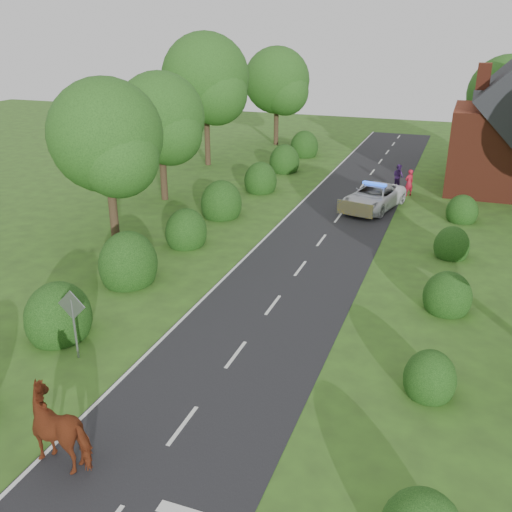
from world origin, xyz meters
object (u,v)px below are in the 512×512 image
at_px(road_sign, 73,315).
at_px(pedestrian_purple, 398,176).
at_px(cow, 64,430).
at_px(police_van, 374,197).
at_px(pedestrian_red, 409,183).

bearing_deg(road_sign, pedestrian_purple, 74.15).
distance_m(road_sign, cow, 5.04).
bearing_deg(police_van, pedestrian_purple, 95.37).
relative_size(police_van, pedestrian_red, 3.30).
bearing_deg(pedestrian_red, police_van, 21.26).
relative_size(cow, police_van, 0.41).
bearing_deg(pedestrian_purple, cow, 120.90).
bearing_deg(cow, pedestrian_purple, 172.13).
xyz_separation_m(cow, police_van, (3.86, 24.76, -0.10)).
bearing_deg(pedestrian_red, pedestrian_purple, -105.61).
bearing_deg(pedestrian_purple, police_van, 121.28).
xyz_separation_m(police_van, pedestrian_red, (1.72, 3.74, 0.14)).
distance_m(pedestrian_red, pedestrian_purple, 1.92).
bearing_deg(cow, police_van, 172.04).
bearing_deg(cow, pedestrian_red, 169.83).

